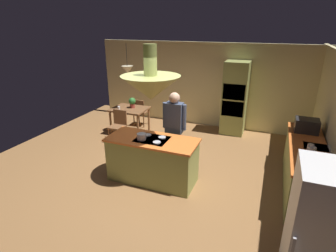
{
  "coord_description": "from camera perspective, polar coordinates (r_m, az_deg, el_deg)",
  "views": [
    {
      "loc": [
        2.09,
        -4.59,
        3.05
      ],
      "look_at": [
        0.1,
        0.4,
        1.0
      ],
      "focal_mm": 28.73,
      "sensor_mm": 36.0,
      "label": 1
    }
  ],
  "objects": [
    {
      "name": "ground",
      "position": [
        5.89,
        -2.38,
        -10.3
      ],
      "size": [
        8.16,
        8.16,
        0.0
      ],
      "primitive_type": "plane",
      "color": "olive"
    },
    {
      "name": "wall_back",
      "position": [
        8.49,
        7.1,
        8.68
      ],
      "size": [
        6.8,
        0.1,
        2.55
      ],
      "primitive_type": "cube",
      "color": "beige",
      "rests_on": "ground"
    },
    {
      "name": "kitchen_island",
      "position": [
        5.5,
        -3.31,
        -7.14
      ],
      "size": [
        1.81,
        0.8,
        0.94
      ],
      "color": "#8C934C",
      "rests_on": "ground"
    },
    {
      "name": "counter_run_right",
      "position": [
        5.84,
        26.93,
        -7.78
      ],
      "size": [
        0.73,
        2.52,
        0.92
      ],
      "color": "#8C934C",
      "rests_on": "ground"
    },
    {
      "name": "oven_tower",
      "position": [
        7.95,
        13.96,
        5.69
      ],
      "size": [
        0.66,
        0.62,
        2.09
      ],
      "color": "#8C934C",
      "rests_on": "ground"
    },
    {
      "name": "refrigerator",
      "position": [
        3.53,
        30.03,
        -20.5
      ],
      "size": [
        0.72,
        0.74,
        1.75
      ],
      "color": "white",
      "rests_on": "ground"
    },
    {
      "name": "dining_table",
      "position": [
        7.89,
        -8.14,
        2.96
      ],
      "size": [
        1.01,
        0.81,
        0.76
      ],
      "color": "brown",
      "rests_on": "ground"
    },
    {
      "name": "person_at_island",
      "position": [
        5.77,
        1.33,
        0.04
      ],
      "size": [
        0.53,
        0.23,
        1.73
      ],
      "color": "tan",
      "rests_on": "ground"
    },
    {
      "name": "range_hood",
      "position": [
        4.98,
        -3.67,
        8.4
      ],
      "size": [
        1.1,
        1.1,
        1.0
      ],
      "color": "#8C934C"
    },
    {
      "name": "pendant_light_over_table",
      "position": [
        7.61,
        -8.61,
        11.68
      ],
      "size": [
        0.32,
        0.32,
        0.82
      ],
      "color": "beige"
    },
    {
      "name": "chair_facing_island",
      "position": [
        7.43,
        -10.46,
        0.49
      ],
      "size": [
        0.4,
        0.4,
        0.87
      ],
      "color": "brown",
      "rests_on": "ground"
    },
    {
      "name": "chair_by_back_wall",
      "position": [
        8.45,
        -6.0,
        3.26
      ],
      "size": [
        0.4,
        0.4,
        0.87
      ],
      "rotation": [
        0.0,
        0.0,
        3.14
      ],
      "color": "brown",
      "rests_on": "ground"
    },
    {
      "name": "potted_plant_on_table",
      "position": [
        7.85,
        -7.6,
        5.04
      ],
      "size": [
        0.2,
        0.2,
        0.3
      ],
      "color": "#99382D",
      "rests_on": "dining_table"
    },
    {
      "name": "cup_on_table",
      "position": [
        7.79,
        -10.38,
        3.8
      ],
      "size": [
        0.07,
        0.07,
        0.09
      ],
      "primitive_type": "cylinder",
      "color": "white",
      "rests_on": "dining_table"
    },
    {
      "name": "canister_flour",
      "position": [
        5.06,
        28.33,
        -5.6
      ],
      "size": [
        0.11,
        0.11,
        0.17
      ],
      "primitive_type": "cylinder",
      "color": "silver",
      "rests_on": "counter_run_right"
    },
    {
      "name": "canister_sugar",
      "position": [
        5.22,
        28.16,
        -4.79
      ],
      "size": [
        0.13,
        0.13,
        0.16
      ],
      "primitive_type": "cylinder",
      "color": "silver",
      "rests_on": "counter_run_right"
    },
    {
      "name": "canister_tea",
      "position": [
        5.39,
        27.98,
        -4.12
      ],
      "size": [
        0.11,
        0.11,
        0.14
      ],
      "primitive_type": "cylinder",
      "color": "silver",
      "rests_on": "counter_run_right"
    },
    {
      "name": "microwave_on_counter",
      "position": [
        6.3,
        27.36,
        0.1
      ],
      "size": [
        0.46,
        0.36,
        0.28
      ],
      "primitive_type": "cube",
      "color": "#232326",
      "rests_on": "counter_run_right"
    },
    {
      "name": "cooking_pot_on_cooktop",
      "position": [
        5.23,
        -5.62,
        -2.23
      ],
      "size": [
        0.18,
        0.18,
        0.12
      ],
      "primitive_type": "cylinder",
      "color": "#B2B2B7",
      "rests_on": "kitchen_island"
    }
  ]
}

